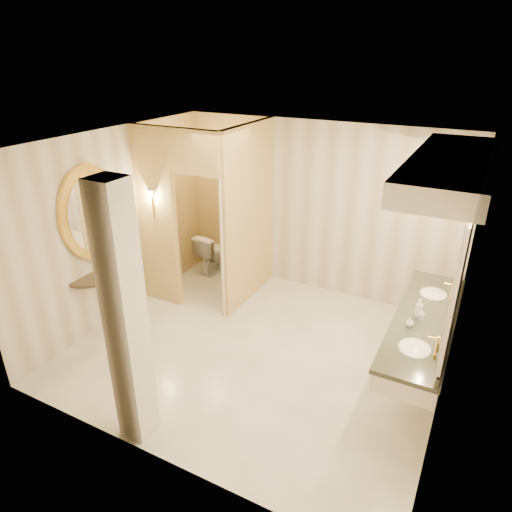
# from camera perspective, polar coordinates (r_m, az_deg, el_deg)

# --- Properties ---
(floor) EXTENTS (4.50, 4.50, 0.00)m
(floor) POSITION_cam_1_polar(r_m,az_deg,el_deg) (6.17, 0.21, -11.60)
(floor) COLOR white
(floor) RESTS_ON ground
(ceiling) EXTENTS (4.50, 4.50, 0.00)m
(ceiling) POSITION_cam_1_polar(r_m,az_deg,el_deg) (5.07, 0.25, 13.86)
(ceiling) COLOR white
(ceiling) RESTS_ON wall_back
(wall_back) EXTENTS (4.50, 0.02, 2.70)m
(wall_back) POSITION_cam_1_polar(r_m,az_deg,el_deg) (7.19, 7.62, 5.78)
(wall_back) COLOR beige
(wall_back) RESTS_ON floor
(wall_front) EXTENTS (4.50, 0.02, 2.70)m
(wall_front) POSITION_cam_1_polar(r_m,az_deg,el_deg) (4.05, -13.16, -10.68)
(wall_front) COLOR beige
(wall_front) RESTS_ON floor
(wall_left) EXTENTS (0.02, 4.00, 2.70)m
(wall_left) POSITION_cam_1_polar(r_m,az_deg,el_deg) (6.74, -17.04, 3.58)
(wall_left) COLOR beige
(wall_left) RESTS_ON floor
(wall_right) EXTENTS (0.02, 4.00, 2.70)m
(wall_right) POSITION_cam_1_polar(r_m,az_deg,el_deg) (4.98, 23.96, -5.14)
(wall_right) COLOR beige
(wall_right) RESTS_ON floor
(toilet_closet) EXTENTS (1.50, 1.55, 2.70)m
(toilet_closet) POSITION_cam_1_polar(r_m,az_deg,el_deg) (6.77, -4.51, 5.02)
(toilet_closet) COLOR #D2B96E
(toilet_closet) RESTS_ON floor
(wall_sconce) EXTENTS (0.14, 0.14, 0.42)m
(wall_sconce) POSITION_cam_1_polar(r_m,az_deg,el_deg) (6.71, -12.90, 7.40)
(wall_sconce) COLOR gold
(wall_sconce) RESTS_ON toilet_closet
(vanity) EXTENTS (0.75, 2.54, 2.09)m
(vanity) POSITION_cam_1_polar(r_m,az_deg,el_deg) (5.18, 21.90, -0.20)
(vanity) COLOR silver
(vanity) RESTS_ON floor
(console_shelf) EXTENTS (0.98, 0.98, 1.94)m
(console_shelf) POSITION_cam_1_polar(r_m,az_deg,el_deg) (6.42, -19.60, 2.11)
(console_shelf) COLOR black
(console_shelf) RESTS_ON floor
(pillar) EXTENTS (0.30, 0.30, 2.70)m
(pillar) POSITION_cam_1_polar(r_m,az_deg,el_deg) (4.43, -16.01, -7.64)
(pillar) COLOR silver
(pillar) RESTS_ON floor
(tissue_box) EXTENTS (0.15, 0.15, 0.12)m
(tissue_box) POSITION_cam_1_polar(r_m,az_deg,el_deg) (6.60, -17.22, -0.85)
(tissue_box) COLOR black
(tissue_box) RESTS_ON console_shelf
(toilet) EXTENTS (0.47, 0.73, 0.71)m
(toilet) POSITION_cam_1_polar(r_m,az_deg,el_deg) (8.10, -5.36, 0.51)
(toilet) COLOR white
(toilet) RESTS_ON floor
(soap_bottle_a) EXTENTS (0.06, 0.06, 0.12)m
(soap_bottle_a) POSITION_cam_1_polar(r_m,az_deg,el_deg) (5.44, 20.01, -6.97)
(soap_bottle_a) COLOR beige
(soap_bottle_a) RESTS_ON vanity
(soap_bottle_b) EXTENTS (0.11, 0.11, 0.11)m
(soap_bottle_b) POSITION_cam_1_polar(r_m,az_deg,el_deg) (5.27, 18.66, -7.86)
(soap_bottle_b) COLOR silver
(soap_bottle_b) RESTS_ON vanity
(soap_bottle_c) EXTENTS (0.11, 0.11, 0.22)m
(soap_bottle_c) POSITION_cam_1_polar(r_m,az_deg,el_deg) (5.46, 19.70, -6.11)
(soap_bottle_c) COLOR #C6B28C
(soap_bottle_c) RESTS_ON vanity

